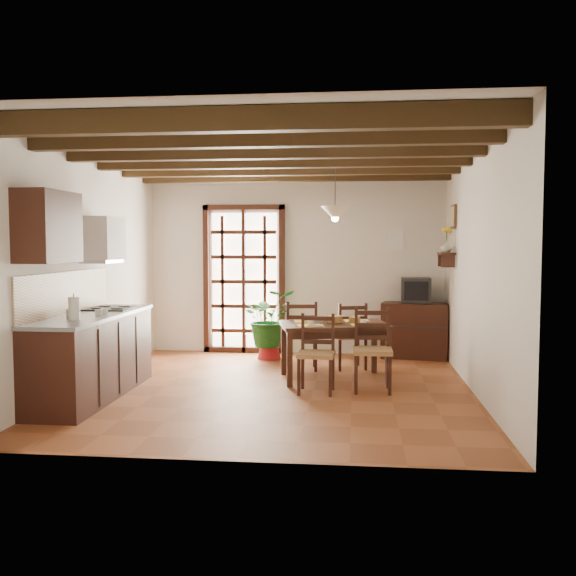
# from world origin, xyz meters

# --- Properties ---
(ground_plane) EXTENTS (5.00, 5.00, 0.00)m
(ground_plane) POSITION_xyz_m (0.00, 0.00, 0.00)
(ground_plane) COLOR brown
(room_shell) EXTENTS (4.52, 5.02, 2.81)m
(room_shell) POSITION_xyz_m (0.00, 0.00, 1.82)
(room_shell) COLOR silver
(room_shell) RESTS_ON ground_plane
(ceiling_beams) EXTENTS (4.50, 4.34, 0.20)m
(ceiling_beams) POSITION_xyz_m (0.00, 0.00, 2.69)
(ceiling_beams) COLOR black
(ceiling_beams) RESTS_ON room_shell
(french_door) EXTENTS (1.26, 0.11, 2.32)m
(french_door) POSITION_xyz_m (-0.80, 2.45, 1.18)
(french_door) COLOR white
(french_door) RESTS_ON ground_plane
(kitchen_counter) EXTENTS (0.64, 2.25, 1.38)m
(kitchen_counter) POSITION_xyz_m (-1.96, -0.60, 0.47)
(kitchen_counter) COLOR black
(kitchen_counter) RESTS_ON ground_plane
(upper_cabinet) EXTENTS (0.35, 0.80, 0.70)m
(upper_cabinet) POSITION_xyz_m (-2.08, -1.30, 1.85)
(upper_cabinet) COLOR black
(upper_cabinet) RESTS_ON room_shell
(range_hood) EXTENTS (0.38, 0.60, 0.54)m
(range_hood) POSITION_xyz_m (-2.05, -0.05, 1.73)
(range_hood) COLOR white
(range_hood) RESTS_ON room_shell
(counter_items) EXTENTS (0.50, 1.43, 0.25)m
(counter_items) POSITION_xyz_m (-1.95, -0.51, 0.96)
(counter_items) COLOR black
(counter_items) RESTS_ON kitchen_counter
(dining_table) EXTENTS (1.44, 1.09, 0.70)m
(dining_table) POSITION_xyz_m (0.66, 0.59, 0.61)
(dining_table) COLOR #371C11
(dining_table) RESTS_ON ground_plane
(chair_near_left) EXTENTS (0.43, 0.41, 0.89)m
(chair_near_left) POSITION_xyz_m (0.48, -0.13, 0.28)
(chair_near_left) COLOR #9E7143
(chair_near_left) RESTS_ON ground_plane
(chair_near_right) EXTENTS (0.44, 0.42, 0.95)m
(chair_near_right) POSITION_xyz_m (1.11, 0.01, 0.30)
(chair_near_right) COLOR #9E7143
(chair_near_right) RESTS_ON ground_plane
(chair_far_left) EXTENTS (0.47, 0.46, 0.93)m
(chair_far_left) POSITION_xyz_m (0.20, 1.17, 0.29)
(chair_far_left) COLOR #9E7143
(chair_far_left) RESTS_ON ground_plane
(chair_far_right) EXTENTS (0.52, 0.50, 0.90)m
(chair_far_right) POSITION_xyz_m (0.84, 1.31, 0.28)
(chair_far_right) COLOR #9E7143
(chair_far_right) RESTS_ON ground_plane
(table_setting) EXTENTS (0.95, 0.63, 0.09)m
(table_setting) POSITION_xyz_m (0.66, 0.59, 0.69)
(table_setting) COLOR yellow
(table_setting) RESTS_ON dining_table
(table_bowl) EXTENTS (0.23, 0.23, 0.05)m
(table_bowl) POSITION_xyz_m (0.42, 0.59, 0.73)
(table_bowl) COLOR white
(table_bowl) RESTS_ON dining_table
(sideboard) EXTENTS (1.03, 0.61, 0.82)m
(sideboard) POSITION_xyz_m (1.79, 2.23, 0.41)
(sideboard) COLOR black
(sideboard) RESTS_ON ground_plane
(crt_tv) EXTENTS (0.44, 0.41, 0.36)m
(crt_tv) POSITION_xyz_m (1.79, 2.22, 1.01)
(crt_tv) COLOR black
(crt_tv) RESTS_ON sideboard
(fuse_box) EXTENTS (0.25, 0.03, 0.32)m
(fuse_box) POSITION_xyz_m (1.50, 2.48, 1.75)
(fuse_box) COLOR white
(fuse_box) RESTS_ON room_shell
(plant_pot) EXTENTS (0.35, 0.35, 0.21)m
(plant_pot) POSITION_xyz_m (-0.34, 1.92, 0.11)
(plant_pot) COLOR maroon
(plant_pot) RESTS_ON ground_plane
(potted_plant) EXTENTS (2.49, 2.35, 2.20)m
(potted_plant) POSITION_xyz_m (-0.34, 1.92, 0.57)
(potted_plant) COLOR #144C19
(potted_plant) RESTS_ON ground_plane
(wall_shelf) EXTENTS (0.20, 0.42, 0.20)m
(wall_shelf) POSITION_xyz_m (2.14, 1.60, 1.51)
(wall_shelf) COLOR black
(wall_shelf) RESTS_ON room_shell
(shelf_vase) EXTENTS (0.15, 0.15, 0.15)m
(shelf_vase) POSITION_xyz_m (2.14, 1.60, 1.65)
(shelf_vase) COLOR #B2BFB2
(shelf_vase) RESTS_ON wall_shelf
(shelf_flowers) EXTENTS (0.14, 0.14, 0.36)m
(shelf_flowers) POSITION_xyz_m (2.14, 1.60, 1.86)
(shelf_flowers) COLOR yellow
(shelf_flowers) RESTS_ON shelf_vase
(framed_picture) EXTENTS (0.03, 0.32, 0.32)m
(framed_picture) POSITION_xyz_m (2.22, 1.60, 2.05)
(framed_picture) COLOR brown
(framed_picture) RESTS_ON room_shell
(pendant_lamp) EXTENTS (0.36, 0.36, 0.84)m
(pendant_lamp) POSITION_xyz_m (0.66, 0.69, 2.08)
(pendant_lamp) COLOR black
(pendant_lamp) RESTS_ON room_shell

